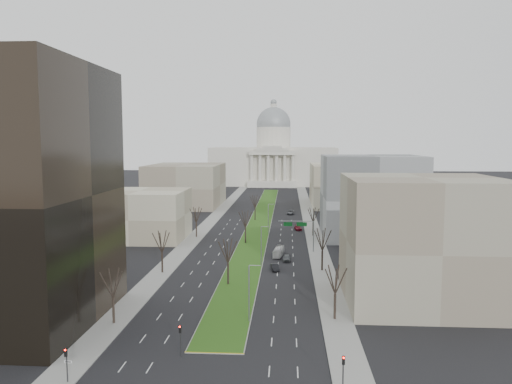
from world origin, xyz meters
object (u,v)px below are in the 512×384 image
at_px(car_grey_far, 291,212).
at_px(box_van, 279,252).
at_px(car_red, 298,228).
at_px(car_grey_near, 287,258).
at_px(car_black, 275,267).

bearing_deg(car_grey_far, box_van, -89.66).
bearing_deg(car_red, box_van, -107.34).
xyz_separation_m(car_grey_near, car_black, (-2.55, -8.69, -0.03)).
bearing_deg(car_red, car_grey_near, -103.57).
relative_size(car_black, car_red, 0.89).
height_order(car_red, car_grey_far, car_grey_far).
bearing_deg(car_grey_near, car_black, -107.10).
bearing_deg(box_van, car_grey_near, -61.83).
bearing_deg(car_red, car_black, -105.63).
xyz_separation_m(car_black, car_red, (5.99, 50.14, -0.01)).
height_order(car_grey_near, car_black, car_grey_near).
relative_size(car_grey_near, car_grey_far, 0.77).
distance_m(car_grey_near, box_van, 5.50).
height_order(car_grey_near, car_red, car_grey_near).
xyz_separation_m(car_red, car_grey_far, (-2.19, 34.10, 0.09)).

